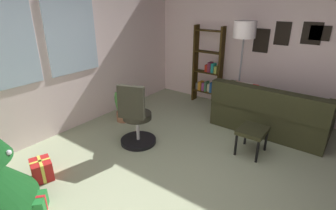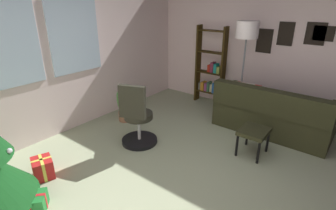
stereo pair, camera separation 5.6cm
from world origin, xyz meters
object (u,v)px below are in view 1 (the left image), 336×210
floor_lamp (244,36)px  potted_plant (123,111)px  gift_box_red (42,170)px  gift_box_green (33,205)px  footstool (253,132)px  bookshelf (208,70)px  couch (276,113)px  office_chair (136,122)px

floor_lamp → potted_plant: size_ratio=3.04×
gift_box_red → gift_box_green: size_ratio=0.93×
footstool → bookshelf: 2.12m
couch → gift_box_green: couch is taller
couch → gift_box_red: couch is taller
office_chair → floor_lamp: (1.84, -0.86, 1.14)m
couch → gift_box_green: bearing=156.6°
footstool → gift_box_green: (-2.52, 1.45, -0.25)m
gift_box_green → bookshelf: 4.00m
couch → potted_plant: 2.71m
footstool → gift_box_red: footstool is taller
couch → gift_box_green: 3.82m
bookshelf → potted_plant: bearing=156.3°
couch → bookshelf: bookshelf is taller
footstool → office_chair: size_ratio=0.44×
floor_lamp → potted_plant: floor_lamp is taller
couch → gift_box_green: (-3.50, 1.52, -0.21)m
office_chair → potted_plant: office_chair is taller
bookshelf → office_chair: bearing=180.0°
couch → floor_lamp: floor_lamp is taller
footstool → floor_lamp: bearing=33.0°
gift_box_red → gift_box_green: gift_box_red is taller
gift_box_green → floor_lamp: bearing=-12.7°
couch → gift_box_green: size_ratio=5.17×
footstool → gift_box_green: size_ratio=1.23×
gift_box_red → potted_plant: (1.80, 0.39, 0.08)m
footstool → potted_plant: size_ratio=0.75×
gift_box_green → office_chair: size_ratio=0.36×
bookshelf → floor_lamp: floor_lamp is taller
footstool → gift_box_red: size_ratio=1.32×
gift_box_green → office_chair: 1.72m
gift_box_green → office_chair: office_chair is taller
bookshelf → gift_box_green: bearing=-179.1°
gift_box_red → floor_lamp: bearing=-21.5°
potted_plant → gift_box_green: bearing=-158.7°
footstool → gift_box_green: bearing=150.0°
potted_plant → floor_lamp: bearing=-50.1°
footstool → office_chair: (-0.82, 1.52, 0.06)m
footstool → floor_lamp: (1.02, 0.66, 1.20)m
gift_box_green → bookshelf: (3.95, 0.06, 0.63)m
office_chair → bookshelf: bearing=-0.0°
couch → gift_box_red: 3.71m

